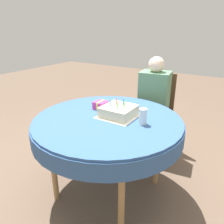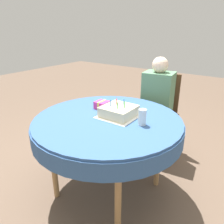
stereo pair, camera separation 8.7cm
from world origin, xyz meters
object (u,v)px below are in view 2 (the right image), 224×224
at_px(birthday_cake, 119,111).
at_px(person, 157,99).
at_px(gift_box, 102,105).
at_px(drinking_glass, 142,117).
at_px(chair, 158,111).

bearing_deg(birthday_cake, person, 89.77).
xyz_separation_m(birthday_cake, gift_box, (-0.24, 0.06, -0.01)).
xyz_separation_m(birthday_cake, drinking_glass, (0.25, -0.04, 0.02)).
bearing_deg(chair, gift_box, -113.32).
relative_size(chair, drinking_glass, 7.47).
bearing_deg(chair, drinking_glass, -82.61).
distance_m(person, drinking_glass, 0.87).
relative_size(person, drinking_glass, 9.14).
relative_size(chair, person, 0.82).
height_order(person, birthday_cake, person).
bearing_deg(birthday_cake, gift_box, 164.78).
xyz_separation_m(chair, gift_box, (-0.22, -0.83, 0.28)).
xyz_separation_m(person, gift_box, (-0.24, -0.73, 0.09)).
height_order(chair, drinking_glass, chair).
height_order(drinking_glass, gift_box, drinking_glass).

